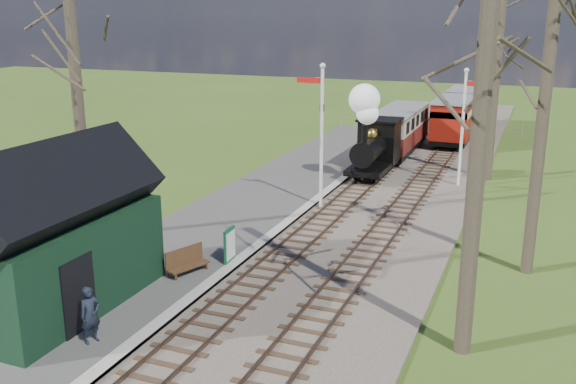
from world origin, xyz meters
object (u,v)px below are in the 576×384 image
semaphore_near (320,126)px  red_carriage_a (454,120)px  sign_board (230,245)px  person (90,315)px  coach (399,129)px  red_carriage_b (465,108)px  station_shed (55,237)px  bench (186,261)px  semaphore_far (465,119)px  locomotive (373,137)px

semaphore_near → red_carriage_a: semaphore_near is taller
sign_board → person: (-0.75, -6.16, 0.17)m
coach → red_carriage_b: 10.08m
station_shed → bench: (2.05, 3.39, -1.68)m
coach → bench: 20.76m
semaphore_near → semaphore_far: semaphore_near is taller
sign_board → bench: 1.64m
red_carriage_a → coach: bearing=-121.5°
locomotive → red_carriage_b: bearing=80.6°
station_shed → red_carriage_a: (6.90, 28.24, -0.61)m
station_shed → sign_board: size_ratio=5.54×
semaphore_near → sign_board: (-0.64, -7.22, -2.85)m
red_carriage_b → person: size_ratio=3.86×
semaphore_near → red_carriage_b: 22.09m
red_carriage_b → red_carriage_a: bearing=-90.0°
coach → sign_board: 19.29m
sign_board → person: bearing=-97.0°
station_shed → bench: 4.30m
station_shed → red_carriage_a: station_shed is taller
semaphore_far → red_carriage_b: semaphore_far is taller
semaphore_near → red_carriage_b: (3.37, 21.74, -1.97)m
red_carriage_a → bench: bearing=-101.0°
locomotive → coach: (0.01, 6.07, -0.59)m
station_shed → red_carriage_b: 34.44m
semaphore_near → sign_board: bearing=-95.0°
person → bench: bearing=22.3°
semaphore_far → red_carriage_a: bearing=99.8°
semaphore_near → coach: (0.77, 12.00, -2.02)m
semaphore_far → sign_board: size_ratio=5.03×
semaphore_near → semaphore_far: 7.91m
semaphore_near → sign_board: semaphore_near is taller
person → coach: bearing=16.3°
semaphore_near → red_carriage_a: bearing=78.3°
red_carriage_a → bench: (-4.85, -24.85, -1.07)m
station_shed → semaphore_near: semaphore_near is taller
red_carriage_b → sign_board: red_carriage_b is taller
semaphore_far → station_shed: bearing=-115.7°
semaphore_far → coach: (-4.37, 6.00, -1.75)m
bench → sign_board: bearing=58.8°
semaphore_far → sign_board: bearing=-113.6°
semaphore_far → semaphore_near: bearing=-130.6°
semaphore_near → sign_board: 7.78m
sign_board → red_carriage_b: bearing=82.1°
semaphore_near → coach: 12.19m
red_carriage_b → bench: size_ratio=3.81×
sign_board → station_shed: bearing=-121.1°
locomotive → bench: (-2.24, -14.54, -1.60)m
coach → locomotive: bearing=-90.1°
coach → bench: coach is taller
semaphore_near → locomotive: semaphore_near is taller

